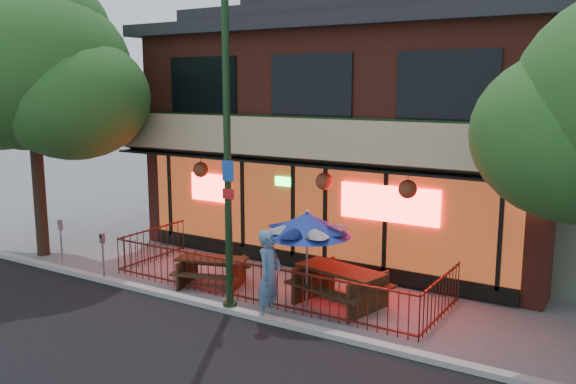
% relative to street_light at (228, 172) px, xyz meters
% --- Properties ---
extents(ground, '(80.00, 80.00, 0.00)m').
position_rel_street_light_xyz_m(ground, '(-0.00, 0.40, -3.15)').
color(ground, gray).
rests_on(ground, ground).
extents(curb, '(80.00, 0.25, 0.12)m').
position_rel_street_light_xyz_m(curb, '(-0.00, -0.10, -3.09)').
color(curb, '#999993').
rests_on(curb, ground).
extents(restaurant_building, '(12.96, 9.49, 8.05)m').
position_rel_street_light_xyz_m(restaurant_building, '(-0.00, 7.51, 0.98)').
color(restaurant_building, maroon).
rests_on(restaurant_building, ground).
extents(patio_fence, '(8.44, 2.62, 1.00)m').
position_rel_street_light_xyz_m(patio_fence, '(-0.00, 0.91, -2.52)').
color(patio_fence, '#4B1810').
rests_on(patio_fence, ground).
extents(street_light, '(0.43, 0.32, 7.00)m').
position_rel_street_light_xyz_m(street_light, '(0.00, 0.00, 0.00)').
color(street_light, '#163217').
rests_on(street_light, ground).
extents(street_tree_left, '(5.60, 5.60, 8.05)m').
position_rel_street_light_xyz_m(street_tree_left, '(-7.46, 0.79, 2.52)').
color(street_tree_left, '#332519').
rests_on(street_tree_left, ground).
extents(picnic_table_left, '(2.04, 1.77, 0.74)m').
position_rel_street_light_xyz_m(picnic_table_left, '(-1.41, 1.11, -2.67)').
color(picnic_table_left, '#372414').
rests_on(picnic_table_left, ground).
extents(picnic_table_right, '(2.35, 1.98, 0.88)m').
position_rel_street_light_xyz_m(picnic_table_right, '(1.95, 1.60, -2.57)').
color(picnic_table_right, '#362713').
rests_on(picnic_table_right, ground).
extents(patio_umbrella, '(2.00, 1.99, 2.28)m').
position_rel_street_light_xyz_m(patio_umbrella, '(1.35, 1.10, -1.20)').
color(patio_umbrella, gray).
rests_on(patio_umbrella, ground).
extents(pedestrian, '(0.54, 0.77, 1.98)m').
position_rel_street_light_xyz_m(pedestrian, '(1.03, 0.05, -2.16)').
color(pedestrian, teal).
rests_on(pedestrian, ground).
extents(parking_meter_near, '(0.12, 0.10, 1.28)m').
position_rel_street_light_xyz_m(parking_meter_near, '(-4.00, -0.08, -2.28)').
color(parking_meter_near, gray).
rests_on(parking_meter_near, ground).
extents(parking_meter_far, '(0.15, 0.14, 1.42)m').
position_rel_street_light_xyz_m(parking_meter_far, '(-5.74, 0.00, -2.19)').
color(parking_meter_far, '#A0A4A9').
rests_on(parking_meter_far, ground).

